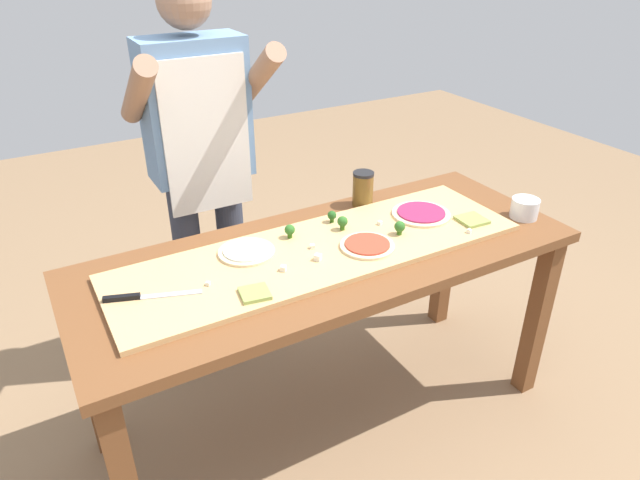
{
  "coord_description": "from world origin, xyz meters",
  "views": [
    {
      "loc": [
        -0.89,
        -1.5,
        1.8
      ],
      "look_at": [
        -0.06,
        -0.04,
        0.87
      ],
      "focal_mm": 31.86,
      "sensor_mm": 36.0,
      "label": 1
    }
  ],
  "objects_px": {
    "broccoli_floret_back_mid": "(342,222)",
    "cheese_crumble_a": "(380,223)",
    "cook_center": "(201,153)",
    "cheese_crumble_e": "(318,257)",
    "chefs_knife": "(139,297)",
    "pizza_whole_beet_magenta": "(421,213)",
    "pizza_whole_tomato_red": "(367,245)",
    "pizza_slice_far_right": "(255,293)",
    "broccoli_floret_center_left": "(290,230)",
    "pizza_whole_white_garlic": "(246,251)",
    "prep_table": "(328,277)",
    "flour_cup": "(524,209)",
    "pizza_slice_near_left": "(472,220)",
    "cheese_crumble_c": "(312,246)",
    "cheese_crumble_d": "(283,268)",
    "broccoli_floret_front_left": "(400,227)",
    "sauce_jar": "(363,189)",
    "broccoli_floret_front_mid": "(332,216)",
    "cheese_crumble_f": "(208,284)"
  },
  "relations": [
    {
      "from": "prep_table",
      "to": "sauce_jar",
      "type": "bearing_deg",
      "value": 39.54
    },
    {
      "from": "broccoli_floret_back_mid",
      "to": "cheese_crumble_e",
      "type": "height_order",
      "value": "broccoli_floret_back_mid"
    },
    {
      "from": "pizza_whole_white_garlic",
      "to": "flour_cup",
      "type": "bearing_deg",
      "value": -13.08
    },
    {
      "from": "cheese_crumble_e",
      "to": "chefs_knife",
      "type": "bearing_deg",
      "value": 172.87
    },
    {
      "from": "broccoli_floret_center_left",
      "to": "cook_center",
      "type": "height_order",
      "value": "cook_center"
    },
    {
      "from": "pizza_slice_far_right",
      "to": "cheese_crumble_a",
      "type": "bearing_deg",
      "value": 18.05
    },
    {
      "from": "pizza_slice_near_left",
      "to": "cheese_crumble_c",
      "type": "relative_size",
      "value": 6.63
    },
    {
      "from": "chefs_knife",
      "to": "pizza_whole_beet_magenta",
      "type": "distance_m",
      "value": 1.11
    },
    {
      "from": "cheese_crumble_a",
      "to": "cook_center",
      "type": "xyz_separation_m",
      "value": [
        -0.48,
        0.59,
        0.18
      ]
    },
    {
      "from": "chefs_knife",
      "to": "cheese_crumble_f",
      "type": "relative_size",
      "value": 22.37
    },
    {
      "from": "broccoli_floret_back_mid",
      "to": "prep_table",
      "type": "bearing_deg",
      "value": -142.42
    },
    {
      "from": "prep_table",
      "to": "sauce_jar",
      "type": "height_order",
      "value": "sauce_jar"
    },
    {
      "from": "pizza_whole_white_garlic",
      "to": "broccoli_floret_back_mid",
      "type": "relative_size",
      "value": 3.62
    },
    {
      "from": "pizza_whole_beet_magenta",
      "to": "cheese_crumble_d",
      "type": "bearing_deg",
      "value": -171.16
    },
    {
      "from": "broccoli_floret_center_left",
      "to": "pizza_whole_beet_magenta",
      "type": "bearing_deg",
      "value": -9.72
    },
    {
      "from": "cook_center",
      "to": "cheese_crumble_d",
      "type": "bearing_deg",
      "value": -88.58
    },
    {
      "from": "pizza_slice_near_left",
      "to": "pizza_whole_beet_magenta",
      "type": "bearing_deg",
      "value": 134.43
    },
    {
      "from": "cheese_crumble_a",
      "to": "cheese_crumble_e",
      "type": "relative_size",
      "value": 0.65
    },
    {
      "from": "prep_table",
      "to": "pizza_whole_white_garlic",
      "type": "xyz_separation_m",
      "value": [
        -0.27,
        0.1,
        0.14
      ]
    },
    {
      "from": "pizza_slice_near_left",
      "to": "cheese_crumble_a",
      "type": "bearing_deg",
      "value": 154.76
    },
    {
      "from": "cheese_crumble_a",
      "to": "cook_center",
      "type": "height_order",
      "value": "cook_center"
    },
    {
      "from": "broccoli_floret_back_mid",
      "to": "cheese_crumble_a",
      "type": "bearing_deg",
      "value": -13.79
    },
    {
      "from": "broccoli_floret_center_left",
      "to": "pizza_whole_white_garlic",
      "type": "bearing_deg",
      "value": -171.92
    },
    {
      "from": "prep_table",
      "to": "flour_cup",
      "type": "height_order",
      "value": "flour_cup"
    },
    {
      "from": "broccoli_floret_front_mid",
      "to": "cheese_crumble_f",
      "type": "height_order",
      "value": "broccoli_floret_front_mid"
    },
    {
      "from": "prep_table",
      "to": "broccoli_floret_front_left",
      "type": "bearing_deg",
      "value": -10.71
    },
    {
      "from": "cheese_crumble_a",
      "to": "prep_table",
      "type": "bearing_deg",
      "value": -169.33
    },
    {
      "from": "pizza_slice_far_right",
      "to": "broccoli_floret_front_mid",
      "type": "bearing_deg",
      "value": 33.78
    },
    {
      "from": "cheese_crumble_e",
      "to": "flour_cup",
      "type": "relative_size",
      "value": 0.2
    },
    {
      "from": "broccoli_floret_front_left",
      "to": "cheese_crumble_d",
      "type": "relative_size",
      "value": 2.86
    },
    {
      "from": "chefs_knife",
      "to": "cheese_crumble_d",
      "type": "xyz_separation_m",
      "value": [
        0.45,
        -0.08,
        0.0
      ]
    },
    {
      "from": "pizza_slice_far_right",
      "to": "flour_cup",
      "type": "distance_m",
      "value": 1.16
    },
    {
      "from": "pizza_slice_far_right",
      "to": "cook_center",
      "type": "distance_m",
      "value": 0.81
    },
    {
      "from": "prep_table",
      "to": "chefs_knife",
      "type": "height_order",
      "value": "chefs_knife"
    },
    {
      "from": "broccoli_floret_center_left",
      "to": "broccoli_floret_back_mid",
      "type": "relative_size",
      "value": 0.95
    },
    {
      "from": "broccoli_floret_center_left",
      "to": "broccoli_floret_back_mid",
      "type": "bearing_deg",
      "value": -11.91
    },
    {
      "from": "cheese_crumble_c",
      "to": "cheese_crumble_e",
      "type": "distance_m",
      "value": 0.08
    },
    {
      "from": "broccoli_floret_back_mid",
      "to": "cook_center",
      "type": "relative_size",
      "value": 0.03
    },
    {
      "from": "pizza_slice_far_right",
      "to": "broccoli_floret_back_mid",
      "type": "height_order",
      "value": "broccoli_floret_back_mid"
    },
    {
      "from": "broccoli_floret_front_left",
      "to": "sauce_jar",
      "type": "xyz_separation_m",
      "value": [
        0.04,
        0.31,
        0.02
      ]
    },
    {
      "from": "broccoli_floret_front_mid",
      "to": "flour_cup",
      "type": "bearing_deg",
      "value": -23.7
    },
    {
      "from": "chefs_knife",
      "to": "sauce_jar",
      "type": "xyz_separation_m",
      "value": [
        0.98,
        0.25,
        0.05
      ]
    },
    {
      "from": "pizza_whole_tomato_red",
      "to": "cheese_crumble_f",
      "type": "relative_size",
      "value": 15.3
    },
    {
      "from": "cheese_crumble_a",
      "to": "cheese_crumble_f",
      "type": "distance_m",
      "value": 0.72
    },
    {
      "from": "prep_table",
      "to": "pizza_slice_far_right",
      "type": "relative_size",
      "value": 20.39
    },
    {
      "from": "broccoli_floret_front_left",
      "to": "prep_table",
      "type": "bearing_deg",
      "value": 169.29
    },
    {
      "from": "cheese_crumble_f",
      "to": "cheese_crumble_d",
      "type": "bearing_deg",
      "value": -9.16
    },
    {
      "from": "pizza_whole_tomato_red",
      "to": "broccoli_floret_back_mid",
      "type": "height_order",
      "value": "broccoli_floret_back_mid"
    },
    {
      "from": "broccoli_floret_back_mid",
      "to": "sauce_jar",
      "type": "distance_m",
      "value": 0.27
    },
    {
      "from": "chefs_knife",
      "to": "broccoli_floret_back_mid",
      "type": "height_order",
      "value": "broccoli_floret_back_mid"
    }
  ]
}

